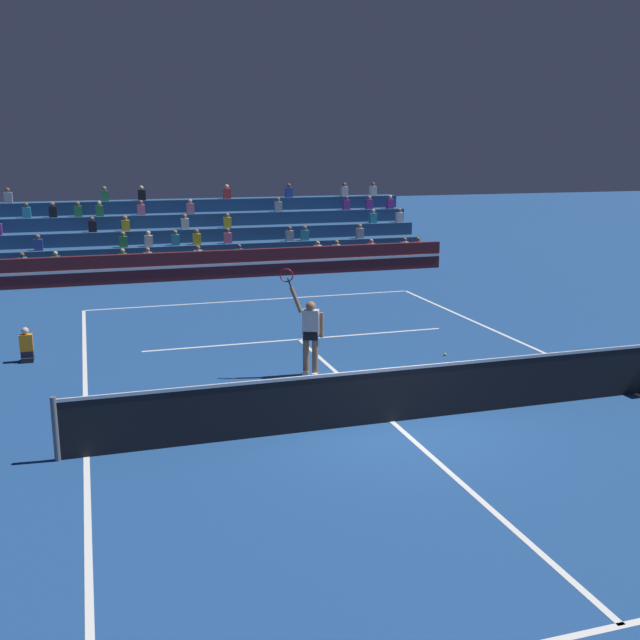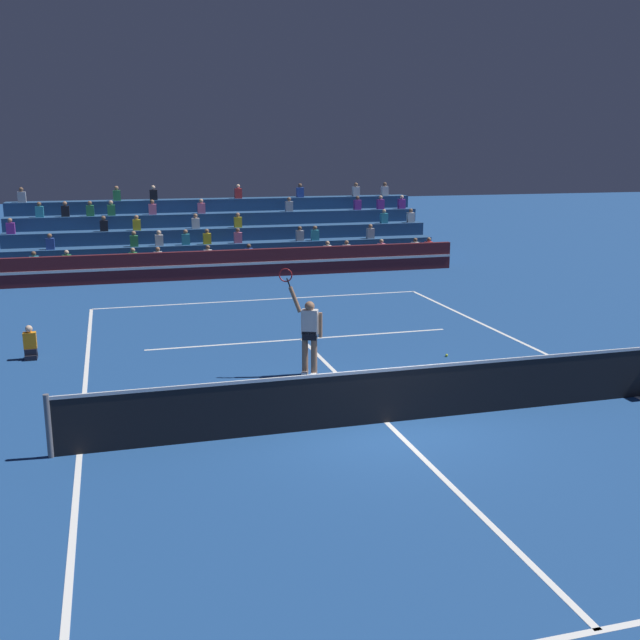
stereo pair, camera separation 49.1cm
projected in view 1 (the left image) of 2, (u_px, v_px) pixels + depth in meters
name	position (u px, v px, depth m)	size (l,w,h in m)	color
ground_plane	(392.00, 422.00, 14.05)	(120.00, 120.00, 0.00)	navy
court_lines	(392.00, 421.00, 14.05)	(11.10, 23.90, 0.01)	white
tennis_net	(393.00, 394.00, 13.93)	(12.00, 0.10, 1.10)	slate
sponsor_banner_wall	(229.00, 264.00, 29.24)	(18.00, 0.26, 1.10)	#51191E
bleacher_stand	(213.00, 241.00, 32.66)	(17.95, 4.75, 3.38)	navy
ball_kid_courtside	(27.00, 348.00, 17.92)	(0.30, 0.36, 0.84)	black
tennis_player	(310.00, 333.00, 16.67)	(0.94, 0.55, 2.48)	#9E7051
tennis_ball	(445.00, 354.00, 18.47)	(0.07, 0.07, 0.07)	#C6DB33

